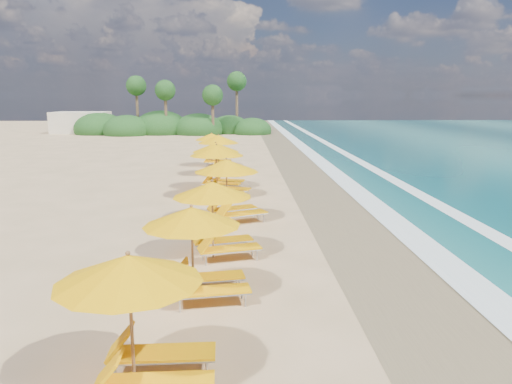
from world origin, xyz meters
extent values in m
plane|color=tan|center=(0.00, 0.00, 0.00)|extent=(160.00, 160.00, 0.00)
cube|color=olive|center=(4.00, 0.00, 0.01)|extent=(4.00, 160.00, 0.01)
cube|color=white|center=(5.50, 0.00, 0.03)|extent=(1.20, 160.00, 0.01)
cube|color=white|center=(8.50, 0.00, 0.02)|extent=(0.80, 160.00, 0.01)
cylinder|color=olive|center=(-2.46, -11.29, 1.19)|extent=(0.06, 0.06, 2.38)
cone|color=#FAAD05|center=(-2.46, -11.29, 2.18)|extent=(2.52, 2.52, 0.48)
sphere|color=olive|center=(-2.46, -11.29, 2.44)|extent=(0.08, 0.08, 0.08)
cylinder|color=olive|center=(-1.79, -7.54, 1.15)|extent=(0.06, 0.06, 2.30)
cone|color=#FAAD05|center=(-1.79, -7.54, 2.11)|extent=(2.70, 2.70, 0.46)
sphere|color=olive|center=(-1.79, -7.54, 2.37)|extent=(0.08, 0.08, 0.08)
cylinder|color=olive|center=(-1.48, -4.35, 1.18)|extent=(0.06, 0.06, 2.35)
cone|color=#FAAD05|center=(-1.48, -4.35, 2.15)|extent=(2.96, 2.96, 0.47)
sphere|color=olive|center=(-1.48, -4.35, 2.42)|extent=(0.08, 0.08, 0.08)
cylinder|color=olive|center=(-1.16, -0.01, 1.23)|extent=(0.06, 0.06, 2.47)
cone|color=#FAAD05|center=(-1.16, -0.01, 2.26)|extent=(3.34, 3.34, 0.50)
sphere|color=olive|center=(-1.16, -0.01, 2.53)|extent=(0.09, 0.09, 0.09)
cylinder|color=olive|center=(-1.76, 4.64, 1.28)|extent=(0.06, 0.06, 2.57)
cone|color=#FAAD05|center=(-1.76, 4.64, 2.35)|extent=(3.36, 3.36, 0.52)
sphere|color=olive|center=(-1.76, 4.64, 2.63)|extent=(0.09, 0.09, 0.09)
cylinder|color=olive|center=(-1.92, 7.06, 1.22)|extent=(0.06, 0.06, 2.44)
cone|color=#FAAD05|center=(-1.92, 7.06, 2.23)|extent=(3.02, 3.02, 0.49)
sphere|color=olive|center=(-1.92, 7.06, 2.51)|extent=(0.09, 0.09, 0.09)
cylinder|color=olive|center=(-1.96, 11.54, 1.25)|extent=(0.06, 0.06, 2.50)
cone|color=#FAAD05|center=(-1.96, 11.54, 2.29)|extent=(2.69, 2.69, 0.50)
sphere|color=olive|center=(-1.96, 11.54, 2.56)|extent=(0.09, 0.09, 0.09)
cylinder|color=olive|center=(-2.63, 15.65, 1.15)|extent=(0.06, 0.06, 2.30)
cone|color=#FAAD05|center=(-2.63, 15.65, 2.10)|extent=(2.48, 2.48, 0.46)
sphere|color=olive|center=(-2.63, 15.65, 2.36)|extent=(0.08, 0.08, 0.08)
ellipsoid|color=#163D14|center=(-6.00, 45.00, 0.62)|extent=(6.40, 6.40, 4.16)
ellipsoid|color=#163D14|center=(-11.00, 46.00, 0.70)|extent=(7.20, 7.20, 4.68)
ellipsoid|color=#163D14|center=(-15.00, 44.00, 0.58)|extent=(6.00, 6.00, 3.90)
ellipsoid|color=#163D14|center=(-2.00, 47.00, 0.55)|extent=(5.60, 5.60, 3.64)
ellipsoid|color=#163D14|center=(-19.00, 46.00, 0.64)|extent=(6.60, 6.60, 4.29)
ellipsoid|color=#163D14|center=(1.00, 45.00, 0.49)|extent=(5.00, 5.00, 3.25)
cylinder|color=brown|center=(-4.00, 43.00, 2.50)|extent=(0.36, 0.36, 5.00)
sphere|color=#163D14|center=(-4.00, 43.00, 5.00)|extent=(2.60, 2.60, 2.60)
cylinder|color=brown|center=(-10.00, 44.00, 2.80)|extent=(0.36, 0.36, 5.60)
sphere|color=#163D14|center=(-10.00, 44.00, 5.60)|extent=(2.60, 2.60, 2.60)
cylinder|color=brown|center=(-14.00, 46.00, 3.10)|extent=(0.36, 0.36, 6.20)
sphere|color=#163D14|center=(-14.00, 46.00, 6.20)|extent=(2.60, 2.60, 2.60)
cylinder|color=brown|center=(-1.00, 47.00, 3.40)|extent=(0.36, 0.36, 6.80)
sphere|color=#163D14|center=(-1.00, 47.00, 6.80)|extent=(2.60, 2.60, 2.60)
cube|color=beige|center=(-22.00, 48.00, 1.40)|extent=(7.00, 5.00, 2.80)
camera|label=1|loc=(-0.62, -18.91, 4.95)|focal=34.21mm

